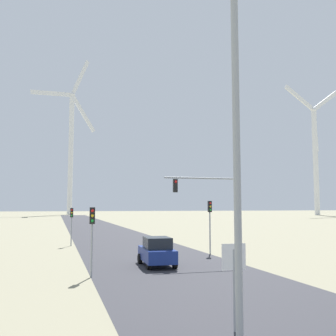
{
  "coord_description": "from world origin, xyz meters",
  "views": [
    {
      "loc": [
        -6.87,
        -3.7,
        3.81
      ],
      "look_at": [
        0.0,
        20.52,
        6.25
      ],
      "focal_mm": 42.0,
      "sensor_mm": 36.0,
      "label": 1
    }
  ],
  "objects_px": {
    "traffic_light_post_near_left": "(92,226)",
    "wind_turbine_center": "(315,150)",
    "traffic_light_post_near_right": "(210,215)",
    "streetlamp": "(236,94)",
    "traffic_light_post_mid_left": "(72,218)",
    "stop_sign_near": "(234,270)",
    "wind_turbine_left": "(71,142)",
    "traffic_light_mast_overhead": "(211,198)",
    "car_approaching": "(157,252)"
  },
  "relations": [
    {
      "from": "stop_sign_near",
      "to": "wind_turbine_center",
      "type": "relative_size",
      "value": 0.05
    },
    {
      "from": "wind_turbine_center",
      "to": "stop_sign_near",
      "type": "bearing_deg",
      "value": -127.44
    },
    {
      "from": "traffic_light_post_near_left",
      "to": "traffic_light_post_near_right",
      "type": "xyz_separation_m",
      "value": [
        10.06,
        7.95,
        0.34
      ]
    },
    {
      "from": "traffic_light_post_near_left",
      "to": "traffic_light_mast_overhead",
      "type": "relative_size",
      "value": 0.62
    },
    {
      "from": "traffic_light_post_near_left",
      "to": "traffic_light_post_mid_left",
      "type": "height_order",
      "value": "traffic_light_post_near_left"
    },
    {
      "from": "streetlamp",
      "to": "stop_sign_near",
      "type": "height_order",
      "value": "streetlamp"
    },
    {
      "from": "stop_sign_near",
      "to": "traffic_light_post_near_left",
      "type": "xyz_separation_m",
      "value": [
        -3.42,
        10.5,
        0.89
      ]
    },
    {
      "from": "stop_sign_near",
      "to": "traffic_light_mast_overhead",
      "type": "bearing_deg",
      "value": 70.5
    },
    {
      "from": "wind_turbine_center",
      "to": "streetlamp",
      "type": "bearing_deg",
      "value": -127.19
    },
    {
      "from": "traffic_light_post_near_left",
      "to": "traffic_light_post_mid_left",
      "type": "bearing_deg",
      "value": 91.44
    },
    {
      "from": "car_approaching",
      "to": "traffic_light_mast_overhead",
      "type": "bearing_deg",
      "value": 11.31
    },
    {
      "from": "traffic_light_post_mid_left",
      "to": "traffic_light_post_near_left",
      "type": "bearing_deg",
      "value": -88.56
    },
    {
      "from": "traffic_light_post_near_left",
      "to": "traffic_light_post_near_right",
      "type": "height_order",
      "value": "traffic_light_post_near_right"
    },
    {
      "from": "traffic_light_post_mid_left",
      "to": "traffic_light_mast_overhead",
      "type": "distance_m",
      "value": 16.5
    },
    {
      "from": "traffic_light_post_near_left",
      "to": "traffic_light_post_near_right",
      "type": "bearing_deg",
      "value": 38.31
    },
    {
      "from": "stop_sign_near",
      "to": "traffic_light_mast_overhead",
      "type": "height_order",
      "value": "traffic_light_mast_overhead"
    },
    {
      "from": "stop_sign_near",
      "to": "traffic_light_post_near_left",
      "type": "bearing_deg",
      "value": 108.02
    },
    {
      "from": "traffic_light_mast_overhead",
      "to": "wind_turbine_center",
      "type": "height_order",
      "value": "wind_turbine_center"
    },
    {
      "from": "streetlamp",
      "to": "traffic_light_post_mid_left",
      "type": "xyz_separation_m",
      "value": [
        -2.7,
        30.74,
        -3.87
      ]
    },
    {
      "from": "traffic_light_post_mid_left",
      "to": "car_approaching",
      "type": "relative_size",
      "value": 0.87
    },
    {
      "from": "streetlamp",
      "to": "traffic_light_post_near_right",
      "type": "height_order",
      "value": "streetlamp"
    },
    {
      "from": "stop_sign_near",
      "to": "traffic_light_post_near_right",
      "type": "height_order",
      "value": "traffic_light_post_near_right"
    },
    {
      "from": "traffic_light_mast_overhead",
      "to": "wind_turbine_center",
      "type": "relative_size",
      "value": 0.11
    },
    {
      "from": "traffic_light_post_near_right",
      "to": "car_approaching",
      "type": "distance_m",
      "value": 7.9
    },
    {
      "from": "stop_sign_near",
      "to": "traffic_light_mast_overhead",
      "type": "distance_m",
      "value": 15.3
    },
    {
      "from": "stop_sign_near",
      "to": "traffic_light_mast_overhead",
      "type": "relative_size",
      "value": 0.44
    },
    {
      "from": "traffic_light_mast_overhead",
      "to": "wind_turbine_left",
      "type": "bearing_deg",
      "value": 91.69
    },
    {
      "from": "wind_turbine_left",
      "to": "traffic_light_post_mid_left",
      "type": "bearing_deg",
      "value": -91.71
    },
    {
      "from": "traffic_light_post_near_left",
      "to": "wind_turbine_center",
      "type": "bearing_deg",
      "value": 49.33
    },
    {
      "from": "car_approaching",
      "to": "traffic_light_post_mid_left",
      "type": "bearing_deg",
      "value": 108.23
    },
    {
      "from": "traffic_light_post_near_right",
      "to": "wind_turbine_center",
      "type": "distance_m",
      "value": 150.79
    },
    {
      "from": "stop_sign_near",
      "to": "traffic_light_post_near_right",
      "type": "bearing_deg",
      "value": 70.19
    },
    {
      "from": "streetlamp",
      "to": "traffic_light_post_near_right",
      "type": "xyz_separation_m",
      "value": [
        7.8,
        21.17,
        -3.45
      ]
    },
    {
      "from": "stop_sign_near",
      "to": "wind_turbine_center",
      "type": "xyz_separation_m",
      "value": [
        101.7,
        132.82,
        26.15
      ]
    },
    {
      "from": "stop_sign_near",
      "to": "traffic_light_post_mid_left",
      "type": "bearing_deg",
      "value": 97.83
    },
    {
      "from": "streetlamp",
      "to": "car_approaching",
      "type": "height_order",
      "value": "streetlamp"
    },
    {
      "from": "wind_turbine_center",
      "to": "wind_turbine_left",
      "type": "bearing_deg",
      "value": 159.3
    },
    {
      "from": "traffic_light_post_near_left",
      "to": "car_approaching",
      "type": "bearing_deg",
      "value": 33.7
    },
    {
      "from": "wind_turbine_left",
      "to": "wind_turbine_center",
      "type": "distance_m",
      "value": 108.38
    },
    {
      "from": "traffic_light_post_near_right",
      "to": "wind_turbine_center",
      "type": "bearing_deg",
      "value": 50.27
    },
    {
      "from": "traffic_light_post_near_left",
      "to": "traffic_light_mast_overhead",
      "type": "height_order",
      "value": "traffic_light_mast_overhead"
    },
    {
      "from": "wind_turbine_left",
      "to": "traffic_light_post_near_left",
      "type": "bearing_deg",
      "value": -91.37
    },
    {
      "from": "streetlamp",
      "to": "traffic_light_post_near_right",
      "type": "relative_size",
      "value": 2.48
    },
    {
      "from": "traffic_light_post_mid_left",
      "to": "wind_turbine_center",
      "type": "xyz_separation_m",
      "value": [
        105.56,
        104.8,
        25.34
      ]
    },
    {
      "from": "stop_sign_near",
      "to": "traffic_light_post_near_right",
      "type": "relative_size",
      "value": 0.63
    },
    {
      "from": "traffic_light_mast_overhead",
      "to": "stop_sign_near",
      "type": "bearing_deg",
      "value": -109.5
    },
    {
      "from": "stop_sign_near",
      "to": "traffic_light_post_mid_left",
      "type": "xyz_separation_m",
      "value": [
        -3.86,
        28.02,
        0.81
      ]
    },
    {
      "from": "streetlamp",
      "to": "stop_sign_near",
      "type": "xyz_separation_m",
      "value": [
        1.16,
        2.72,
        -4.68
      ]
    },
    {
      "from": "traffic_light_post_near_left",
      "to": "traffic_light_post_near_right",
      "type": "distance_m",
      "value": 12.83
    },
    {
      "from": "traffic_light_post_near_right",
      "to": "streetlamp",
      "type": "bearing_deg",
      "value": -110.23
    }
  ]
}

